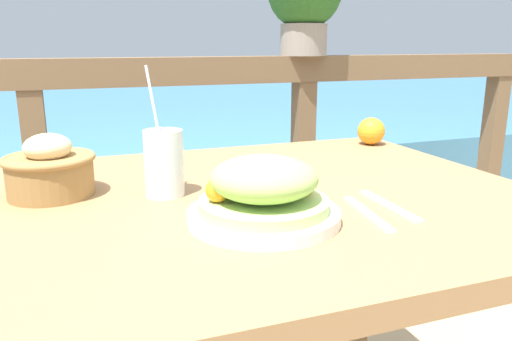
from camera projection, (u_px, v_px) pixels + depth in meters
The scene contains 9 objects.
patio_table at pixel (264, 243), 1.00m from camera, with size 1.06×0.89×0.78m.
railing_fence at pixel (182, 143), 1.69m from camera, with size 2.80×0.08×1.02m.
sea_backdrop at pixel (120, 142), 4.08m from camera, with size 12.00×4.00×0.55m.
salad_plate at pixel (264, 194), 0.81m from camera, with size 0.25×0.25×0.11m.
drink_glass at pixel (164, 163), 0.95m from camera, with size 0.07×0.07×0.25m.
bread_basket at pixel (50, 169), 0.95m from camera, with size 0.17×0.17×0.12m.
fork at pixel (367, 213), 0.85m from camera, with size 0.04×0.18×0.00m.
knife at pixel (389, 205), 0.89m from camera, with size 0.02×0.18×0.00m.
orange_near_basket at pixel (371, 131), 1.43m from camera, with size 0.08×0.08×0.08m.
Camera 1 is at (-0.34, -0.87, 1.06)m, focal length 35.00 mm.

